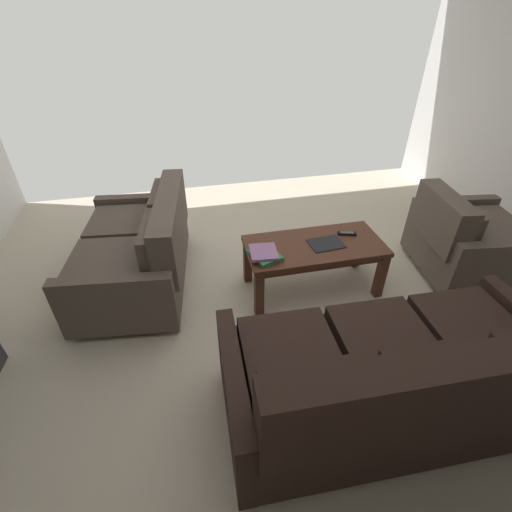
% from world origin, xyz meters
% --- Properties ---
extents(ground_plane, '(5.42, 4.98, 0.01)m').
position_xyz_m(ground_plane, '(0.00, 0.00, -0.00)').
color(ground_plane, beige).
extents(sofa_main, '(1.93, 0.96, 0.90)m').
position_xyz_m(sofa_main, '(-0.33, 1.18, 0.38)').
color(sofa_main, black).
rests_on(sofa_main, ground).
extents(loveseat_near, '(1.02, 1.49, 0.84)m').
position_xyz_m(loveseat_near, '(1.12, -0.51, 0.35)').
color(loveseat_near, black).
rests_on(loveseat_near, ground).
extents(coffee_table, '(1.15, 0.54, 0.47)m').
position_xyz_m(coffee_table, '(-0.32, -0.11, 0.39)').
color(coffee_table, '#4C2819').
rests_on(coffee_table, ground).
extents(armchair_side, '(0.96, 1.00, 0.81)m').
position_xyz_m(armchair_side, '(-1.74, -0.02, 0.35)').
color(armchair_side, black).
rests_on(armchair_side, ground).
extents(book_stack, '(0.27, 0.30, 0.05)m').
position_xyz_m(book_stack, '(0.13, -0.03, 0.49)').
color(book_stack, '#337F51').
rests_on(book_stack, coffee_table).
extents(tv_remote, '(0.17, 0.09, 0.02)m').
position_xyz_m(tv_remote, '(-0.64, -0.19, 0.48)').
color(tv_remote, black).
rests_on(tv_remote, coffee_table).
extents(loose_magazine, '(0.29, 0.22, 0.01)m').
position_xyz_m(loose_magazine, '(-0.41, -0.09, 0.47)').
color(loose_magazine, black).
rests_on(loose_magazine, coffee_table).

